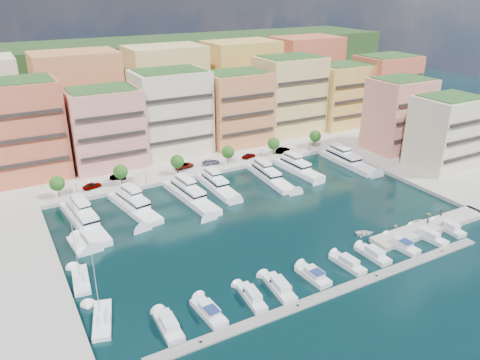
{
  "coord_description": "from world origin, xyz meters",
  "views": [
    {
      "loc": [
        -51.84,
        -81.8,
        50.74
      ],
      "look_at": [
        -0.57,
        10.72,
        6.0
      ],
      "focal_mm": 35.0,
      "sensor_mm": 36.0,
      "label": 1
    }
  ],
  "objects_px": {
    "cruiser_6": "(374,255)",
    "sailboat_2": "(79,246)",
    "yacht_5": "(297,168)",
    "cruiser_2": "(252,297)",
    "lamppost_1": "(146,174)",
    "yacht_6": "(346,160)",
    "person_1": "(441,213)",
    "tender_2": "(418,222)",
    "lamppost_0": "(76,187)",
    "tender_3": "(428,214)",
    "tree_2": "(177,161)",
    "tree_5": "(315,136)",
    "yacht_0": "(83,219)",
    "yacht_4": "(269,176)",
    "tree_3": "(228,152)",
    "car_1": "(118,177)",
    "lamppost_2": "(207,162)",
    "yacht_2": "(190,195)",
    "sailboat_0": "(103,320)",
    "cruiser_3": "(279,288)",
    "yacht_3": "(217,185)",
    "car_2": "(184,165)",
    "cruiser_9": "(449,228)",
    "tree_4": "(274,144)",
    "car_4": "(249,156)",
    "lamppost_3": "(261,152)",
    "cruiser_1": "(209,312)",
    "cruiser_8": "(427,236)",
    "cruiser_7": "(401,245)",
    "sailboat_1": "(81,281)",
    "tender_0": "(365,233)",
    "lamppost_4": "(309,143)",
    "person_0": "(428,221)",
    "cruiser_4": "(313,276)",
    "car_3": "(211,162)",
    "car_5": "(283,150)",
    "cruiser_0": "(169,326)",
    "cruiser_5": "(348,264)"
  },
  "relations": [
    {
      "from": "person_1",
      "to": "tender_2",
      "type": "bearing_deg",
      "value": -18.07
    },
    {
      "from": "lamppost_1",
      "to": "yacht_6",
      "type": "bearing_deg",
      "value": -11.83
    },
    {
      "from": "cruiser_3",
      "to": "tree_2",
      "type": "bearing_deg",
      "value": 85.97
    },
    {
      "from": "sailboat_2",
      "to": "cruiser_8",
      "type": "bearing_deg",
      "value": -26.17
    },
    {
      "from": "tree_5",
      "to": "cruiser_0",
      "type": "bearing_deg",
      "value": -141.52
    },
    {
      "from": "lamppost_0",
      "to": "tender_3",
      "type": "xyz_separation_m",
      "value": [
        71.01,
        -48.33,
        -3.46
      ]
    },
    {
      "from": "yacht_3",
      "to": "car_2",
      "type": "relative_size",
      "value": 3.08
    },
    {
      "from": "lamppost_0",
      "to": "yacht_2",
      "type": "bearing_deg",
      "value": -26.81
    },
    {
      "from": "tree_3",
      "to": "yacht_0",
      "type": "distance_m",
      "value": 48.05
    },
    {
      "from": "tree_3",
      "to": "person_1",
      "type": "bearing_deg",
      "value": -62.89
    },
    {
      "from": "yacht_2",
      "to": "tender_2",
      "type": "bearing_deg",
      "value": -42.87
    },
    {
      "from": "lamppost_3",
      "to": "yacht_5",
      "type": "distance_m",
      "value": 12.36
    },
    {
      "from": "cruiser_8",
      "to": "sailboat_1",
      "type": "bearing_deg",
      "value": 163.93
    },
    {
      "from": "car_3",
      "to": "lamppost_1",
      "type": "bearing_deg",
      "value": 100.5
    },
    {
      "from": "yacht_0",
      "to": "yacht_4",
      "type": "relative_size",
      "value": 1.16
    },
    {
      "from": "lamppost_2",
      "to": "tree_4",
      "type": "bearing_deg",
      "value": 5.47
    },
    {
      "from": "lamppost_1",
      "to": "lamppost_4",
      "type": "relative_size",
      "value": 1.0
    },
    {
      "from": "tree_2",
      "to": "person_0",
      "type": "bearing_deg",
      "value": -55.61
    },
    {
      "from": "sailboat_1",
      "to": "tender_0",
      "type": "height_order",
      "value": "sailboat_1"
    },
    {
      "from": "cruiser_3",
      "to": "cruiser_4",
      "type": "xyz_separation_m",
      "value": [
        7.51,
        -0.0,
        0.02
      ]
    },
    {
      "from": "lamppost_3",
      "to": "cruiser_3",
      "type": "distance_m",
      "value": 63.48
    },
    {
      "from": "cruiser_6",
      "to": "sailboat_2",
      "type": "xyz_separation_m",
      "value": [
        -50.9,
        32.58,
        -0.23
      ]
    },
    {
      "from": "sailboat_2",
      "to": "car_3",
      "type": "relative_size",
      "value": 2.49
    },
    {
      "from": "tree_4",
      "to": "car_4",
      "type": "relative_size",
      "value": 1.23
    },
    {
      "from": "tender_2",
      "to": "car_4",
      "type": "relative_size",
      "value": 0.8
    },
    {
      "from": "cruiser_7",
      "to": "sailboat_2",
      "type": "xyz_separation_m",
      "value": [
        -58.49,
        32.6,
        -0.25
      ]
    },
    {
      "from": "tree_3",
      "to": "tender_3",
      "type": "height_order",
      "value": "tree_3"
    },
    {
      "from": "tree_2",
      "to": "tree_5",
      "type": "height_order",
      "value": "same"
    },
    {
      "from": "sailboat_2",
      "to": "car_4",
      "type": "xyz_separation_m",
      "value": [
        56.35,
        26.94,
        1.47
      ]
    },
    {
      "from": "yacht_2",
      "to": "cruiser_9",
      "type": "relative_size",
      "value": 3.05
    },
    {
      "from": "tree_2",
      "to": "car_2",
      "type": "relative_size",
      "value": 0.98
    },
    {
      "from": "cruiser_6",
      "to": "tender_0",
      "type": "height_order",
      "value": "cruiser_6"
    },
    {
      "from": "tree_3",
      "to": "car_1",
      "type": "distance_m",
      "value": 32.32
    },
    {
      "from": "yacht_4",
      "to": "sailboat_0",
      "type": "relative_size",
      "value": 1.59
    },
    {
      "from": "lamppost_2",
      "to": "yacht_2",
      "type": "height_order",
      "value": "yacht_2"
    },
    {
      "from": "car_3",
      "to": "car_5",
      "type": "xyz_separation_m",
      "value": [
        24.64,
        -1.44,
        0.07
      ]
    },
    {
      "from": "cruiser_8",
      "to": "cruiser_2",
      "type": "bearing_deg",
      "value": 179.99
    },
    {
      "from": "yacht_2",
      "to": "car_4",
      "type": "relative_size",
      "value": 5.05
    },
    {
      "from": "cruiser_4",
      "to": "sailboat_0",
      "type": "relative_size",
      "value": 0.58
    },
    {
      "from": "tree_3",
      "to": "cruiser_4",
      "type": "height_order",
      "value": "tree_3"
    },
    {
      "from": "cruiser_1",
      "to": "sailboat_0",
      "type": "bearing_deg",
      "value": 156.78
    },
    {
      "from": "lamppost_0",
      "to": "cruiser_5",
      "type": "xyz_separation_m",
      "value": [
        39.75,
        -55.79,
        -3.28
      ]
    },
    {
      "from": "yacht_2",
      "to": "cruiser_3",
      "type": "relative_size",
      "value": 2.56
    },
    {
      "from": "lamppost_4",
      "to": "lamppost_0",
      "type": "bearing_deg",
      "value": 180.0
    },
    {
      "from": "sailboat_2",
      "to": "tender_3",
      "type": "relative_size",
      "value": 9.48
    },
    {
      "from": "cruiser_7",
      "to": "cruiser_8",
      "type": "height_order",
      "value": "cruiser_7"
    },
    {
      "from": "tree_5",
      "to": "lamppost_2",
      "type": "height_order",
      "value": "tree_5"
    },
    {
      "from": "sailboat_2",
      "to": "sailboat_0",
      "type": "relative_size",
      "value": 1.0
    },
    {
      "from": "car_1",
      "to": "cruiser_6",
      "type": "bearing_deg",
      "value": -132.33
    },
    {
      "from": "yacht_5",
      "to": "cruiser_2",
      "type": "xyz_separation_m",
      "value": [
        -41.8,
        -45.29,
        -0.66
      ]
    }
  ]
}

